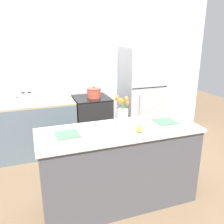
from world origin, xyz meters
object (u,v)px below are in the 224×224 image
object	(u,v)px
toaster	(27,98)
cooking_pot	(94,93)
plate_setting_right	(165,122)
flower_vase	(123,117)
refrigerator	(141,95)
pear_figurine	(139,128)
stove_range	(92,122)
plate_setting_left	(67,135)

from	to	relation	value
toaster	cooking_pot	xyz separation A→B (m)	(1.08, 0.01, -0.00)
plate_setting_right	toaster	xyz separation A→B (m)	(-1.52, 1.57, 0.04)
flower_vase	cooking_pot	bearing A→B (deg)	85.79
plate_setting_right	toaster	size ratio (longest dim) A/B	1.20
refrigerator	pear_figurine	distance (m)	1.98
pear_figurine	cooking_pot	world-z (taller)	cooking_pot
flower_vase	stove_range	bearing A→B (deg)	87.22
stove_range	refrigerator	bearing A→B (deg)	0.04
stove_range	toaster	xyz separation A→B (m)	(-1.05, -0.03, 0.54)
plate_setting_left	cooking_pot	size ratio (longest dim) A/B	1.41
flower_vase	cooking_pot	xyz separation A→B (m)	(0.12, 1.60, -0.10)
plate_setting_left	flower_vase	bearing A→B (deg)	-3.02
toaster	plate_setting_left	bearing A→B (deg)	-76.56
plate_setting_left	refrigerator	bearing A→B (deg)	44.58
pear_figurine	plate_setting_left	bearing A→B (deg)	167.53
plate_setting_left	toaster	distance (m)	1.61
pear_figurine	plate_setting_right	distance (m)	0.44
plate_setting_right	cooking_pot	distance (m)	1.63
plate_setting_right	pear_figurine	bearing A→B (deg)	-158.48
pear_figurine	cooking_pot	bearing A→B (deg)	90.71
refrigerator	pear_figurine	xyz separation A→B (m)	(-0.89, -1.76, 0.12)
pear_figurine	plate_setting_left	xyz separation A→B (m)	(-0.73, 0.16, -0.04)
refrigerator	plate_setting_left	world-z (taller)	refrigerator
flower_vase	toaster	world-z (taller)	flower_vase
plate_setting_left	cooking_pot	world-z (taller)	cooking_pot
stove_range	refrigerator	distance (m)	1.04
refrigerator	stove_range	bearing A→B (deg)	-179.96
refrigerator	flower_vase	world-z (taller)	refrigerator
flower_vase	plate_setting_right	size ratio (longest dim) A/B	1.14
refrigerator	cooking_pot	bearing A→B (deg)	-178.39
plate_setting_right	stove_range	bearing A→B (deg)	106.44
plate_setting_left	plate_setting_right	size ratio (longest dim) A/B	1.00
stove_range	cooking_pot	bearing A→B (deg)	-32.49
plate_setting_left	toaster	bearing A→B (deg)	103.44
stove_range	plate_setting_left	distance (m)	1.80
flower_vase	plate_setting_right	distance (m)	0.57
toaster	plate_setting_right	bearing A→B (deg)	-45.93
stove_range	toaster	size ratio (longest dim) A/B	3.22
flower_vase	pear_figurine	xyz separation A→B (m)	(0.14, -0.13, -0.10)
stove_range	plate_setting_right	world-z (taller)	plate_setting_right
refrigerator	flower_vase	size ratio (longest dim) A/B	4.50
cooking_pot	stove_range	bearing A→B (deg)	147.51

